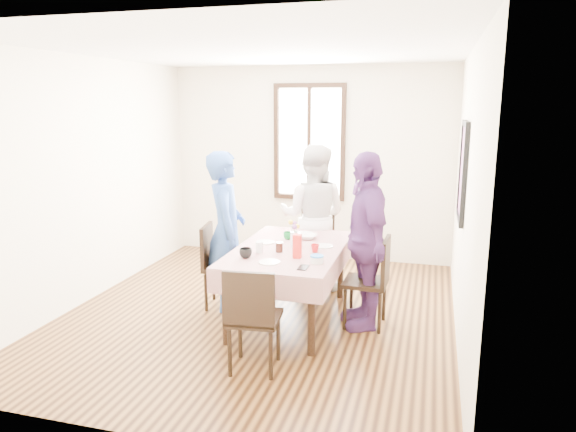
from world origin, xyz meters
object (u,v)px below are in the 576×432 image
(chair_left, at_px, (224,266))
(chair_far, at_px, (313,249))
(dining_table, at_px, (289,284))
(chair_near, at_px, (254,317))
(person_right, at_px, (365,241))
(person_far, at_px, (313,216))
(chair_right, at_px, (366,282))
(person_left, at_px, (225,231))

(chair_left, height_order, chair_far, same)
(dining_table, height_order, chair_near, chair_near)
(dining_table, bearing_deg, chair_far, 90.00)
(chair_near, xyz_separation_m, person_right, (0.75, 1.14, 0.42))
(dining_table, relative_size, person_far, 0.92)
(person_right, bearing_deg, chair_right, 68.67)
(dining_table, xyz_separation_m, person_right, (0.75, 0.05, 0.50))
(chair_left, xyz_separation_m, chair_right, (1.55, -0.10, 0.00))
(chair_far, relative_size, person_right, 0.52)
(chair_left, bearing_deg, dining_table, 69.52)
(dining_table, distance_m, person_far, 1.18)
(person_left, distance_m, person_far, 1.19)
(dining_table, height_order, chair_right, chair_right)
(chair_right, height_order, chair_near, same)
(person_left, distance_m, person_right, 1.51)
(dining_table, relative_size, chair_near, 1.74)
(chair_right, bearing_deg, chair_near, 147.71)
(person_far, distance_m, person_right, 1.27)
(chair_right, height_order, person_right, person_right)
(dining_table, xyz_separation_m, chair_near, (0.00, -1.09, 0.08))
(person_left, xyz_separation_m, person_far, (0.75, 0.92, 0.01))
(chair_left, bearing_deg, person_right, 76.69)
(chair_far, relative_size, person_far, 0.53)
(chair_left, bearing_deg, chair_right, 76.74)
(chair_left, height_order, person_far, person_far)
(dining_table, bearing_deg, person_far, 90.00)
(chair_near, bearing_deg, chair_far, 83.67)
(chair_far, bearing_deg, person_right, 130.47)
(chair_left, distance_m, person_right, 1.59)
(chair_far, bearing_deg, person_far, 94.60)
(dining_table, distance_m, person_left, 0.91)
(chair_right, distance_m, person_right, 0.42)
(chair_far, distance_m, person_right, 1.35)
(chair_right, height_order, person_left, person_left)
(chair_left, relative_size, person_far, 0.53)
(chair_right, bearing_deg, person_far, 39.01)
(person_left, bearing_deg, dining_table, -122.71)
(chair_near, relative_size, person_right, 0.52)
(chair_right, bearing_deg, dining_table, 95.53)
(dining_table, relative_size, chair_left, 1.74)
(dining_table, bearing_deg, chair_left, 169.12)
(chair_left, xyz_separation_m, chair_near, (0.77, -1.24, 0.00))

